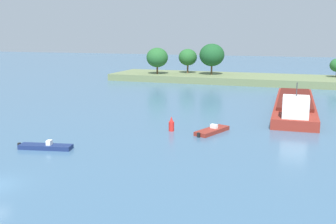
% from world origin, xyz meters
% --- Properties ---
extents(treeline_island, '(96.39, 16.44, 9.66)m').
position_xyz_m(treeline_island, '(21.59, 77.35, 2.07)').
color(treeline_island, '#66754C').
rests_on(treeline_island, ground).
extents(cargo_barge, '(6.85, 30.94, 6.00)m').
position_xyz_m(cargo_barge, '(22.48, 41.89, 1.03)').
color(cargo_barge, maroon).
rests_on(cargo_barge, ground).
extents(small_motorboat, '(3.56, 5.82, 1.00)m').
position_xyz_m(small_motorboat, '(13.14, 23.26, 0.27)').
color(small_motorboat, maroon).
rests_on(small_motorboat, ground).
extents(fishing_skiff, '(6.06, 2.52, 0.97)m').
position_xyz_m(fishing_skiff, '(-2.22, 10.47, 0.26)').
color(fishing_skiff, navy).
rests_on(fishing_skiff, ground).
extents(channel_buoy_red, '(0.70, 0.70, 1.90)m').
position_xyz_m(channel_buoy_red, '(8.06, 22.44, 0.81)').
color(channel_buoy_red, red).
rests_on(channel_buoy_red, ground).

